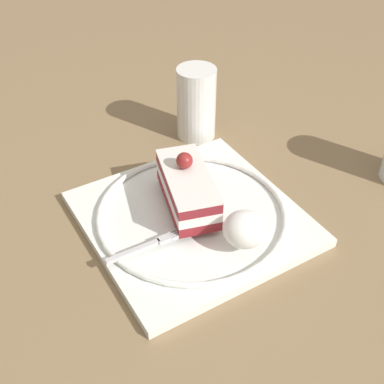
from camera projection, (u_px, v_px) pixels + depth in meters
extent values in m
plane|color=olive|center=(196.00, 207.00, 0.65)|extent=(2.40, 2.40, 0.00)
cube|color=white|center=(192.00, 218.00, 0.63)|extent=(0.30, 0.30, 0.01)
torus|color=white|center=(192.00, 213.00, 0.62)|extent=(0.28, 0.28, 0.01)
cube|color=maroon|center=(188.00, 198.00, 0.63)|extent=(0.06, 0.13, 0.01)
cube|color=white|center=(188.00, 189.00, 0.62)|extent=(0.06, 0.13, 0.01)
cube|color=maroon|center=(188.00, 181.00, 0.61)|extent=(0.06, 0.13, 0.01)
cube|color=white|center=(188.00, 175.00, 0.61)|extent=(0.06, 0.13, 0.00)
sphere|color=maroon|center=(184.00, 161.00, 0.61)|extent=(0.02, 0.02, 0.02)
ellipsoid|color=white|center=(244.00, 229.00, 0.57)|extent=(0.05, 0.05, 0.04)
cube|color=silver|center=(133.00, 251.00, 0.56)|extent=(0.07, 0.02, 0.00)
cube|color=silver|center=(164.00, 239.00, 0.58)|extent=(0.02, 0.01, 0.00)
cube|color=silver|center=(183.00, 235.00, 0.58)|extent=(0.03, 0.01, 0.00)
cube|color=silver|center=(181.00, 233.00, 0.59)|extent=(0.03, 0.01, 0.00)
cube|color=silver|center=(180.00, 232.00, 0.59)|extent=(0.03, 0.01, 0.00)
cube|color=silver|center=(178.00, 230.00, 0.59)|extent=(0.03, 0.01, 0.00)
cylinder|color=white|center=(196.00, 103.00, 0.75)|extent=(0.06, 0.06, 0.11)
cylinder|color=beige|center=(196.00, 119.00, 0.77)|extent=(0.05, 0.05, 0.05)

